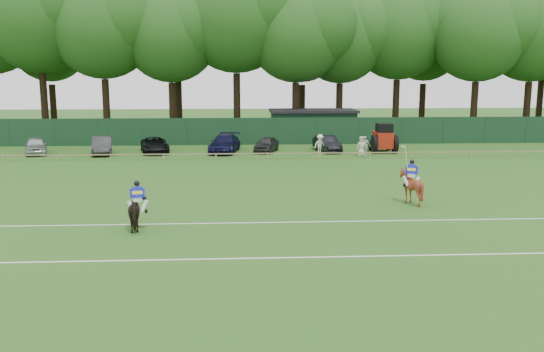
{
  "coord_description": "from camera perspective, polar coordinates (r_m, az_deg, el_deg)",
  "views": [
    {
      "loc": [
        -1.11,
        -26.01,
        6.68
      ],
      "look_at": [
        0.5,
        3.0,
        1.4
      ],
      "focal_mm": 38.0,
      "sensor_mm": 36.0,
      "label": 1
    }
  ],
  "objects": [
    {
      "name": "suv_black",
      "position": [
        49.08,
        -11.54,
        3.02
      ],
      "size": [
        3.07,
        4.96,
        1.28
      ],
      "primitive_type": "imported",
      "rotation": [
        0.0,
        0.0,
        0.22
      ],
      "color": "black",
      "rests_on": "ground"
    },
    {
      "name": "horse_dark",
      "position": [
        25.27,
        -13.13,
        -3.47
      ],
      "size": [
        1.21,
        1.98,
        1.56
      ],
      "primitive_type": "imported",
      "rotation": [
        0.0,
        0.0,
        3.35
      ],
      "color": "black",
      "rests_on": "ground"
    },
    {
      "name": "spectator_right",
      "position": [
        46.62,
        8.86,
        2.93
      ],
      "size": [
        0.83,
        0.59,
        1.6
      ],
      "primitive_type": "imported",
      "rotation": [
        0.0,
        0.0,
        0.11
      ],
      "color": "beige",
      "rests_on": "ground"
    },
    {
      "name": "utility_shed",
      "position": [
        56.69,
        4.06,
        5.07
      ],
      "size": [
        8.4,
        4.4,
        3.04
      ],
      "color": "#14331E",
      "rests_on": "ground"
    },
    {
      "name": "pitch_rail",
      "position": [
        44.46,
        -1.72,
        2.23
      ],
      "size": [
        62.1,
        0.1,
        0.5
      ],
      "color": "#997F5B",
      "rests_on": "ground"
    },
    {
      "name": "sedan_silver",
      "position": [
        51.11,
        -22.35,
        2.8
      ],
      "size": [
        2.87,
        4.41,
        1.4
      ],
      "primitive_type": "imported",
      "rotation": [
        0.0,
        0.0,
        0.32
      ],
      "color": "#B0B4B6",
      "rests_on": "ground"
    },
    {
      "name": "sedan_grey",
      "position": [
        49.25,
        -16.49,
        2.93
      ],
      "size": [
        2.42,
        4.63,
        1.45
      ],
      "primitive_type": "imported",
      "rotation": [
        0.0,
        0.0,
        0.21
      ],
      "color": "#2D2D30",
      "rests_on": "ground"
    },
    {
      "name": "rider_chestnut",
      "position": [
        30.15,
        13.66,
        0.39
      ],
      "size": [
        0.9,
        0.77,
        2.05
      ],
      "rotation": [
        0.0,
        0.0,
        2.73
      ],
      "color": "silver",
      "rests_on": "ground"
    },
    {
      "name": "hatch_grey",
      "position": [
        48.57,
        -0.55,
        3.16
      ],
      "size": [
        2.58,
        4.05,
        1.28
      ],
      "primitive_type": "imported",
      "rotation": [
        0.0,
        0.0,
        -0.31
      ],
      "color": "#2C2B2E",
      "rests_on": "ground"
    },
    {
      "name": "spectator_left",
      "position": [
        47.38,
        4.77,
        3.15
      ],
      "size": [
        1.21,
        0.98,
        1.63
      ],
      "primitive_type": "imported",
      "rotation": [
        0.0,
        0.0,
        0.41
      ],
      "color": "silver",
      "rests_on": "ground"
    },
    {
      "name": "ground",
      "position": [
        26.87,
        -0.71,
        -4.09
      ],
      "size": [
        160.0,
        160.0,
        0.0
      ],
      "primitive_type": "plane",
      "color": "#1E4C14",
      "rests_on": "ground"
    },
    {
      "name": "tractor",
      "position": [
        49.15,
        10.96,
        3.66
      ],
      "size": [
        2.05,
        2.92,
        2.44
      ],
      "rotation": [
        0.0,
        0.0,
        -0.01
      ],
      "color": "#9C1F0E",
      "rests_on": "ground"
    },
    {
      "name": "rider_dark",
      "position": [
        25.1,
        -13.2,
        -1.9
      ],
      "size": [
        0.93,
        0.46,
        1.41
      ],
      "rotation": [
        0.0,
        0.0,
        3.35
      ],
      "color": "silver",
      "rests_on": "ground"
    },
    {
      "name": "estate_black",
      "position": [
        49.09,
        5.47,
        3.22
      ],
      "size": [
        2.1,
        4.24,
        1.34
      ],
      "primitive_type": "imported",
      "rotation": [
        0.0,
        0.0,
        0.17
      ],
      "color": "black",
      "rests_on": "ground"
    },
    {
      "name": "horse_chestnut",
      "position": [
        30.3,
        13.6,
        -1.04
      ],
      "size": [
        1.92,
        2.01,
        1.74
      ],
      "primitive_type": "imported",
      "rotation": [
        0.0,
        0.0,
        2.73
      ],
      "color": "maroon",
      "rests_on": "ground"
    },
    {
      "name": "pitch_lines",
      "position": [
        23.5,
        -0.34,
        -6.2
      ],
      "size": [
        60.0,
        5.1,
        0.01
      ],
      "color": "silver",
      "rests_on": "ground"
    },
    {
      "name": "perimeter_fence",
      "position": [
        53.29,
        -1.97,
        4.44
      ],
      "size": [
        92.08,
        0.08,
        2.5
      ],
      "color": "#14351E",
      "rests_on": "ground"
    },
    {
      "name": "spectator_mid",
      "position": [
        46.81,
        9.16,
        2.96
      ],
      "size": [
        1.01,
        0.6,
        1.61
      ],
      "primitive_type": "imported",
      "rotation": [
        0.0,
        0.0,
        -0.23
      ],
      "color": "silver",
      "rests_on": "ground"
    },
    {
      "name": "tree_row",
      "position": [
        61.45,
        -0.26,
        4.06
      ],
      "size": [
        96.0,
        12.0,
        21.0
      ],
      "primitive_type": null,
      "color": "#26561C",
      "rests_on": "ground"
    },
    {
      "name": "sedan_navy",
      "position": [
        48.44,
        -4.71,
        3.22
      ],
      "size": [
        2.88,
        5.38,
        1.48
      ],
      "primitive_type": "imported",
      "rotation": [
        0.0,
        0.0,
        -0.16
      ],
      "color": "#121137",
      "rests_on": "ground"
    }
  ]
}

